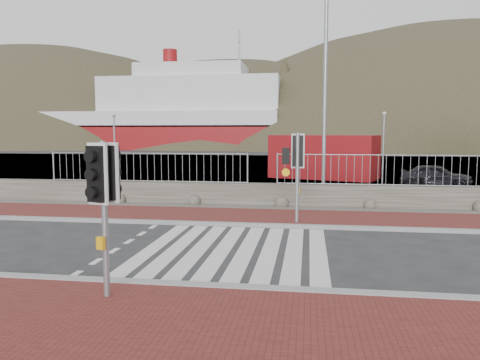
% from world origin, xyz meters
% --- Properties ---
extents(ground, '(220.00, 220.00, 0.00)m').
position_xyz_m(ground, '(0.00, 0.00, 0.00)').
color(ground, '#28282B').
rests_on(ground, ground).
extents(sidewalk_near, '(40.00, 4.00, 0.08)m').
position_xyz_m(sidewalk_near, '(0.00, -5.00, 0.04)').
color(sidewalk_near, maroon).
rests_on(sidewalk_near, ground).
extents(sidewalk_far, '(40.00, 3.00, 0.08)m').
position_xyz_m(sidewalk_far, '(0.00, 4.50, 0.04)').
color(sidewalk_far, maroon).
rests_on(sidewalk_far, ground).
extents(kerb_near, '(40.00, 0.25, 0.12)m').
position_xyz_m(kerb_near, '(0.00, -3.00, 0.05)').
color(kerb_near, gray).
rests_on(kerb_near, ground).
extents(kerb_far, '(40.00, 0.25, 0.12)m').
position_xyz_m(kerb_far, '(0.00, 3.00, 0.05)').
color(kerb_far, gray).
rests_on(kerb_far, ground).
extents(zebra_crossing, '(4.62, 5.60, 0.01)m').
position_xyz_m(zebra_crossing, '(-0.00, 0.00, 0.01)').
color(zebra_crossing, silver).
rests_on(zebra_crossing, ground).
extents(gravel_strip, '(40.00, 1.50, 0.06)m').
position_xyz_m(gravel_strip, '(0.00, 6.50, 0.03)').
color(gravel_strip, '#59544C').
rests_on(gravel_strip, ground).
extents(stone_wall, '(40.00, 0.60, 0.90)m').
position_xyz_m(stone_wall, '(0.00, 7.30, 0.45)').
color(stone_wall, '#4A463D').
rests_on(stone_wall, ground).
extents(railing, '(18.07, 0.07, 1.22)m').
position_xyz_m(railing, '(0.00, 7.15, 1.82)').
color(railing, gray).
rests_on(railing, stone_wall).
extents(quay, '(120.00, 40.00, 0.50)m').
position_xyz_m(quay, '(0.00, 27.90, 0.00)').
color(quay, '#4C4C4F').
rests_on(quay, ground).
extents(water, '(220.00, 50.00, 0.05)m').
position_xyz_m(water, '(0.00, 62.90, 0.00)').
color(water, '#3F4C54').
rests_on(water, ground).
extents(ferry, '(50.00, 16.00, 20.00)m').
position_xyz_m(ferry, '(-24.65, 67.90, 5.36)').
color(ferry, maroon).
rests_on(ferry, ground).
extents(hills_backdrop, '(254.00, 90.00, 100.00)m').
position_xyz_m(hills_backdrop, '(6.74, 87.90, -23.05)').
color(hills_backdrop, '#30321E').
rests_on(hills_backdrop, ground).
extents(traffic_signal_near, '(0.46, 0.35, 2.83)m').
position_xyz_m(traffic_signal_near, '(-1.69, -3.81, 2.04)').
color(traffic_signal_near, gray).
rests_on(traffic_signal_near, ground).
extents(traffic_signal_far, '(0.71, 0.28, 2.96)m').
position_xyz_m(traffic_signal_far, '(1.44, 3.57, 2.14)').
color(traffic_signal_far, gray).
rests_on(traffic_signal_far, ground).
extents(streetlight, '(1.89, 0.78, 9.19)m').
position_xyz_m(streetlight, '(2.60, 8.05, 5.17)').
color(streetlight, gray).
rests_on(streetlight, ground).
extents(shipping_container, '(7.18, 4.85, 2.77)m').
position_xyz_m(shipping_container, '(2.79, 19.09, 1.38)').
color(shipping_container, maroon).
rests_on(shipping_container, ground).
extents(car_a, '(3.92, 2.33, 1.25)m').
position_xyz_m(car_a, '(8.68, 15.08, 0.62)').
color(car_a, black).
rests_on(car_a, ground).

